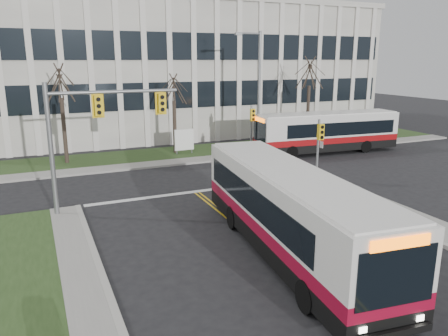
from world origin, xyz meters
The scene contains 14 objects.
ground centered at (0.00, 0.00, 0.00)m, with size 120.00×120.00×0.00m, color black.
sidewalk_cross centered at (5.00, 15.20, 0.07)m, with size 44.00×1.60×0.14m, color #9E9B93.
building_lawn centered at (5.00, 18.00, 0.06)m, with size 44.00×5.00×0.12m, color #2B431C.
office_building centered at (5.00, 30.00, 6.00)m, with size 40.00×16.00×12.00m, color silver.
mast_arm_signal centered at (-5.62, 7.16, 4.26)m, with size 6.11×0.38×6.20m.
signal_pole_near centered at (7.20, 6.90, 2.50)m, with size 0.34×0.39×3.80m.
signal_pole_far centered at (7.20, 15.40, 2.50)m, with size 0.34×0.39×3.80m.
streetlight centered at (8.03, 16.20, 5.19)m, with size 2.15×0.25×9.20m.
directory_sign centered at (2.50, 17.50, 1.17)m, with size 1.50×0.12×2.00m.
tree_left centered at (-6.00, 18.00, 5.51)m, with size 1.80×1.80×7.70m.
tree_mid centered at (2.00, 18.20, 4.88)m, with size 1.80×1.80×6.82m.
tree_right centered at (14.00, 18.00, 5.91)m, with size 1.80×1.80×8.25m.
bus_main centered at (0.46, -0.64, 1.60)m, with size 2.59×11.97×3.19m, color silver, non-canonical shape.
bus_cross centered at (13.10, 14.00, 1.53)m, with size 2.49×11.49×3.06m, color silver, non-canonical shape.
Camera 1 is at (-7.93, -13.70, 7.21)m, focal length 35.00 mm.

